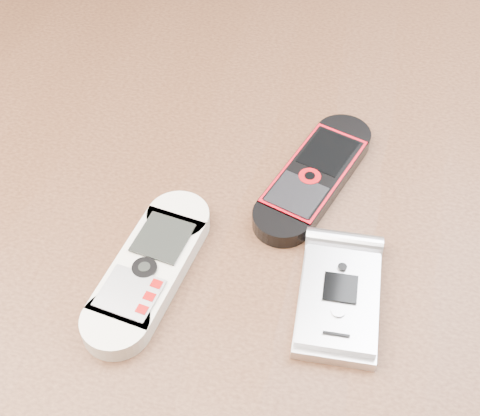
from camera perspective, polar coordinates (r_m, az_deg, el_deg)
name	(u,v)px	position (r m, az deg, el deg)	size (l,w,h in m)	color
table	(235,289)	(0.62, -0.45, -6.91)	(1.20, 0.80, 0.75)	black
nokia_white	(149,268)	(0.50, -7.76, -5.13)	(0.05, 0.15, 0.02)	silver
nokia_black_red	(314,176)	(0.56, 6.36, 2.76)	(0.05, 0.16, 0.02)	black
motorola_razr	(339,297)	(0.49, 8.45, -7.54)	(0.06, 0.11, 0.02)	silver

